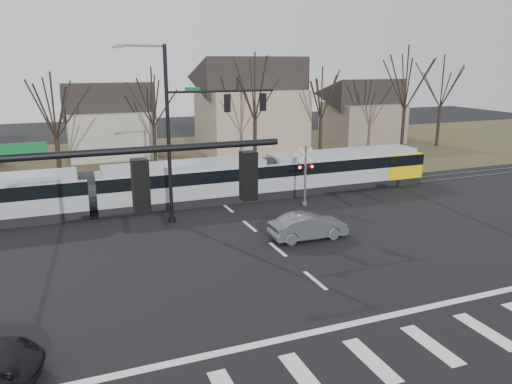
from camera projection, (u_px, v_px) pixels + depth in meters
name	position (u px, v px, depth m)	size (l,w,h in m)	color
ground	(339.00, 300.00, 19.98)	(140.00, 140.00, 0.00)	black
grass_verge	(169.00, 159.00, 48.73)	(140.00, 28.00, 0.01)	#38331E
crosswalk	(402.00, 352.00, 16.38)	(27.00, 2.60, 0.01)	silver
stop_line	(364.00, 321.00, 18.36)	(28.00, 0.35, 0.01)	silver
lane_dashes	(218.00, 200.00, 34.35)	(0.18, 30.00, 0.01)	silver
rail_pair	(219.00, 201.00, 34.17)	(90.00, 1.52, 0.06)	#59595E
tram	(183.00, 182.00, 33.10)	(37.23, 2.76, 2.82)	gray
sedan	(308.00, 226.00, 26.78)	(4.25, 1.56, 1.39)	#44474B
signal_pole_near_left	(38.00, 256.00, 9.41)	(9.28, 0.44, 10.20)	black
signal_pole_far	(195.00, 125.00, 28.91)	(9.28, 0.44, 10.20)	black
rail_crossing_signal	(305.00, 177.00, 32.79)	(1.08, 0.36, 4.00)	#59595B
tree_row	(204.00, 113.00, 42.79)	(59.20, 7.20, 10.00)	black
house_b	(109.00, 117.00, 49.54)	(8.64, 7.56, 7.65)	gray
house_c	(251.00, 102.00, 51.53)	(10.80, 8.64, 10.10)	gray
house_d	(363.00, 108.00, 59.02)	(8.64, 7.56, 7.65)	#6E5D51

